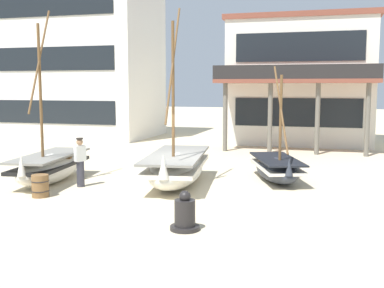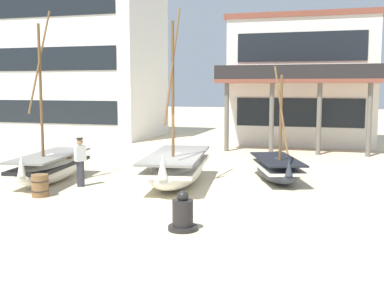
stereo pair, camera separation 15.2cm
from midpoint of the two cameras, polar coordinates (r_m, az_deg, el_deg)
ground_plane at (r=16.20m, az=-0.76°, el=-5.33°), size 120.00×120.00×0.00m
fishing_boat_near_left at (r=17.66m, az=10.28°, el=-2.84°), size 2.44×3.73×4.15m
fishing_boat_centre_large at (r=16.70m, az=-1.62°, el=-2.81°), size 2.48×5.11×6.14m
fishing_boat_far_right at (r=17.89m, az=-16.25°, el=-2.56°), size 1.96×4.28×6.05m
fisherman_by_hull at (r=16.84m, az=-12.86°, el=-2.15°), size 0.38×0.42×1.68m
capstan_winch at (r=11.62m, az=-0.72°, el=-8.39°), size 0.72×0.72×0.96m
wooden_barrel at (r=15.72m, az=-17.32°, el=-4.73°), size 0.56×0.56×0.70m
harbor_building_main at (r=29.70m, az=13.16°, el=7.32°), size 8.57×8.13×7.46m
harbor_building_annex at (r=34.33m, az=-13.36°, el=9.50°), size 11.32×6.96×10.15m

